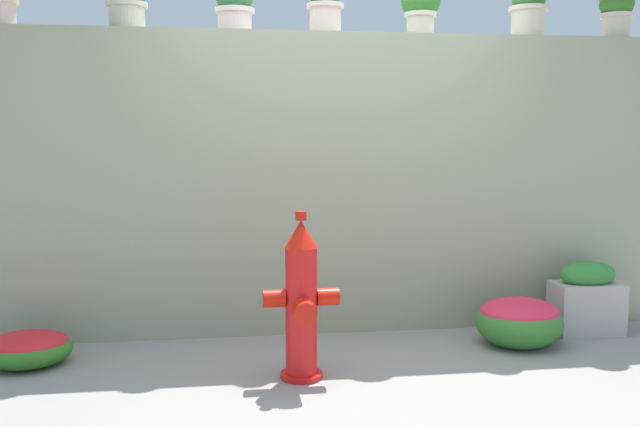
# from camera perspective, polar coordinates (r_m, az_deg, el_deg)

# --- Properties ---
(ground_plane) EXTENTS (24.00, 24.00, 0.00)m
(ground_plane) POSITION_cam_1_polar(r_m,az_deg,el_deg) (4.11, 2.93, -12.94)
(ground_plane) COLOR gray
(stone_wall) EXTENTS (4.80, 0.40, 2.05)m
(stone_wall) POSITION_cam_1_polar(r_m,az_deg,el_deg) (4.86, 0.80, 2.50)
(stone_wall) COLOR gray
(stone_wall) RESTS_ON ground
(potted_plant_2) EXTENTS (0.27, 0.27, 0.37)m
(potted_plant_2) POSITION_cam_1_polar(r_m,az_deg,el_deg) (4.87, -7.09, 17.09)
(potted_plant_2) COLOR beige
(potted_plant_2) RESTS_ON stone_wall
(potted_plant_3) EXTENTS (0.25, 0.25, 0.38)m
(potted_plant_3) POSITION_cam_1_polar(r_m,az_deg,el_deg) (4.91, 0.44, 17.06)
(potted_plant_3) COLOR beige
(potted_plant_3) RESTS_ON stone_wall
(potted_plant_4) EXTENTS (0.29, 0.29, 0.39)m
(potted_plant_4) POSITION_cam_1_polar(r_m,az_deg,el_deg) (5.08, 8.34, 16.95)
(potted_plant_4) COLOR beige
(potted_plant_4) RESTS_ON stone_wall
(potted_plant_5) EXTENTS (0.28, 0.28, 0.42)m
(potted_plant_5) POSITION_cam_1_polar(r_m,az_deg,el_deg) (5.36, 16.90, 16.24)
(potted_plant_5) COLOR beige
(potted_plant_5) RESTS_ON stone_wall
(potted_plant_6) EXTENTS (0.25, 0.25, 0.38)m
(potted_plant_6) POSITION_cam_1_polar(r_m,az_deg,el_deg) (5.61, 23.36, 15.39)
(potted_plant_6) COLOR beige
(potted_plant_6) RESTS_ON stone_wall
(fire_hydrant) EXTENTS (0.43, 0.35, 0.95)m
(fire_hydrant) POSITION_cam_1_polar(r_m,az_deg,el_deg) (3.87, -1.55, -7.39)
(fire_hydrant) COLOR red
(fire_hydrant) RESTS_ON ground
(flower_bush_left) EXTENTS (0.53, 0.47, 0.20)m
(flower_bush_left) POSITION_cam_1_polar(r_m,az_deg,el_deg) (4.53, -23.11, -10.18)
(flower_bush_left) COLOR #2E6F20
(flower_bush_left) RESTS_ON ground
(flower_bush_right) EXTENTS (0.57, 0.51, 0.33)m
(flower_bush_right) POSITION_cam_1_polar(r_m,az_deg,el_deg) (4.72, 16.18, -8.45)
(flower_bush_right) COLOR #34762D
(flower_bush_right) RESTS_ON ground
(planter_box) EXTENTS (0.47, 0.26, 0.51)m
(planter_box) POSITION_cam_1_polar(r_m,az_deg,el_deg) (5.12, 21.21, -6.63)
(planter_box) COLOR #AFA69F
(planter_box) RESTS_ON ground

